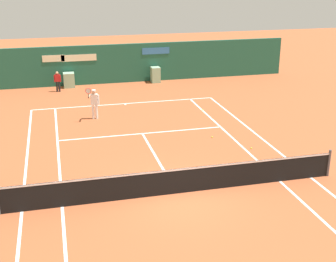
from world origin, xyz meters
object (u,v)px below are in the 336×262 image
(player_on_baseline, at_px, (94,101))
(ball_kid_centre_post, at_px, (58,80))
(tennis_ball_near_service_line, at_px, (251,148))
(tennis_ball_mid_court, at_px, (212,137))
(tennis_ball_by_sideline, at_px, (203,110))

(player_on_baseline, xyz_separation_m, ball_kid_centre_post, (-1.73, 6.22, -0.20))
(ball_kid_centre_post, distance_m, tennis_ball_near_service_line, 14.60)
(ball_kid_centre_post, relative_size, tennis_ball_mid_court, 19.36)
(tennis_ball_by_sideline, bearing_deg, ball_kid_centre_post, 141.22)
(player_on_baseline, distance_m, ball_kid_centre_post, 6.46)
(player_on_baseline, distance_m, tennis_ball_mid_court, 6.65)
(tennis_ball_near_service_line, distance_m, tennis_ball_mid_court, 2.13)
(player_on_baseline, height_order, ball_kid_centre_post, player_on_baseline)
(player_on_baseline, bearing_deg, ball_kid_centre_post, -63.28)
(tennis_ball_mid_court, bearing_deg, tennis_ball_near_service_line, -55.11)
(ball_kid_centre_post, distance_m, tennis_ball_by_sideline, 9.92)
(ball_kid_centre_post, relative_size, tennis_ball_near_service_line, 19.36)
(ball_kid_centre_post, relative_size, tennis_ball_by_sideline, 19.36)
(player_on_baseline, height_order, tennis_ball_mid_court, player_on_baseline)
(tennis_ball_near_service_line, height_order, tennis_ball_by_sideline, same)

